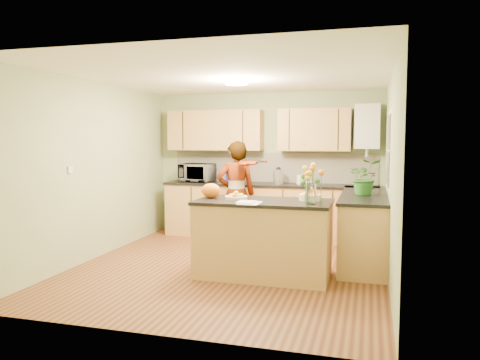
# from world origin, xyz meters

# --- Properties ---
(floor) EXTENTS (4.50, 4.50, 0.00)m
(floor) POSITION_xyz_m (0.00, 0.00, 0.00)
(floor) COLOR #502717
(floor) RESTS_ON ground
(ceiling) EXTENTS (4.00, 4.50, 0.02)m
(ceiling) POSITION_xyz_m (0.00, 0.00, 2.50)
(ceiling) COLOR white
(ceiling) RESTS_ON wall_back
(wall_back) EXTENTS (4.00, 0.02, 2.50)m
(wall_back) POSITION_xyz_m (0.00, 2.25, 1.25)
(wall_back) COLOR #8FA374
(wall_back) RESTS_ON floor
(wall_front) EXTENTS (4.00, 0.02, 2.50)m
(wall_front) POSITION_xyz_m (0.00, -2.25, 1.25)
(wall_front) COLOR #8FA374
(wall_front) RESTS_ON floor
(wall_left) EXTENTS (0.02, 4.50, 2.50)m
(wall_left) POSITION_xyz_m (-2.00, 0.00, 1.25)
(wall_left) COLOR #8FA374
(wall_left) RESTS_ON floor
(wall_right) EXTENTS (0.02, 4.50, 2.50)m
(wall_right) POSITION_xyz_m (2.00, 0.00, 1.25)
(wall_right) COLOR #8FA374
(wall_right) RESTS_ON floor
(back_counter) EXTENTS (3.64, 0.62, 0.94)m
(back_counter) POSITION_xyz_m (0.10, 1.95, 0.47)
(back_counter) COLOR #AB7744
(back_counter) RESTS_ON floor
(right_counter) EXTENTS (0.62, 2.24, 0.94)m
(right_counter) POSITION_xyz_m (1.70, 0.85, 0.47)
(right_counter) COLOR #AB7744
(right_counter) RESTS_ON floor
(splashback) EXTENTS (3.60, 0.02, 0.52)m
(splashback) POSITION_xyz_m (0.10, 2.23, 1.20)
(splashback) COLOR white
(splashback) RESTS_ON back_counter
(upper_cabinets) EXTENTS (3.20, 0.34, 0.70)m
(upper_cabinets) POSITION_xyz_m (-0.18, 2.08, 1.85)
(upper_cabinets) COLOR #AB7744
(upper_cabinets) RESTS_ON wall_back
(boiler) EXTENTS (0.40, 0.30, 0.86)m
(boiler) POSITION_xyz_m (1.70, 2.09, 1.90)
(boiler) COLOR white
(boiler) RESTS_ON wall_back
(window_right) EXTENTS (0.01, 1.30, 1.05)m
(window_right) POSITION_xyz_m (1.99, 0.60, 1.55)
(window_right) COLOR white
(window_right) RESTS_ON wall_right
(light_switch) EXTENTS (0.02, 0.09, 0.09)m
(light_switch) POSITION_xyz_m (-1.99, -0.60, 1.30)
(light_switch) COLOR white
(light_switch) RESTS_ON wall_left
(ceiling_lamp) EXTENTS (0.30, 0.30, 0.07)m
(ceiling_lamp) POSITION_xyz_m (0.00, 0.30, 2.46)
(ceiling_lamp) COLOR #FFEABF
(ceiling_lamp) RESTS_ON ceiling
(peninsula_island) EXTENTS (1.65, 0.85, 0.95)m
(peninsula_island) POSITION_xyz_m (0.51, -0.27, 0.47)
(peninsula_island) COLOR #AB7744
(peninsula_island) RESTS_ON floor
(fruit_dish) EXTENTS (0.28, 0.28, 0.10)m
(fruit_dish) POSITION_xyz_m (0.16, -0.27, 0.99)
(fruit_dish) COLOR #F3E3C2
(fruit_dish) RESTS_ON peninsula_island
(orange_bowl) EXTENTS (0.27, 0.27, 0.16)m
(orange_bowl) POSITION_xyz_m (1.06, -0.12, 1.01)
(orange_bowl) COLOR #F3E3C2
(orange_bowl) RESTS_ON peninsula_island
(flower_vase) EXTENTS (0.28, 0.28, 0.52)m
(flower_vase) POSITION_xyz_m (1.11, -0.45, 1.29)
(flower_vase) COLOR silver
(flower_vase) RESTS_ON peninsula_island
(orange_bag) EXTENTS (0.30, 0.28, 0.19)m
(orange_bag) POSITION_xyz_m (-0.19, -0.22, 1.04)
(orange_bag) COLOR orange
(orange_bag) RESTS_ON peninsula_island
(papers) EXTENTS (0.24, 0.33, 0.01)m
(papers) POSITION_xyz_m (0.41, -0.57, 0.95)
(papers) COLOR white
(papers) RESTS_ON peninsula_island
(violinist) EXTENTS (0.72, 0.62, 1.67)m
(violinist) POSITION_xyz_m (-0.26, 1.18, 0.83)
(violinist) COLOR #E6AB8C
(violinist) RESTS_ON floor
(violin) EXTENTS (0.68, 0.59, 0.17)m
(violin) POSITION_xyz_m (-0.06, 0.96, 1.33)
(violin) COLOR #4D1104
(violin) RESTS_ON violinist
(microwave) EXTENTS (0.63, 0.47, 0.32)m
(microwave) POSITION_xyz_m (-1.20, 1.95, 1.10)
(microwave) COLOR white
(microwave) RESTS_ON back_counter
(blue_box) EXTENTS (0.31, 0.27, 0.21)m
(blue_box) POSITION_xyz_m (-0.49, 1.92, 1.05)
(blue_box) COLOR navy
(blue_box) RESTS_ON back_counter
(kettle) EXTENTS (0.18, 0.18, 0.33)m
(kettle) POSITION_xyz_m (0.26, 1.97, 1.08)
(kettle) COLOR silver
(kettle) RESTS_ON back_counter
(jar_cream) EXTENTS (0.10, 0.10, 0.15)m
(jar_cream) POSITION_xyz_m (0.62, 2.00, 1.02)
(jar_cream) COLOR #F3E3C2
(jar_cream) RESTS_ON back_counter
(jar_white) EXTENTS (0.12, 0.12, 0.16)m
(jar_white) POSITION_xyz_m (0.79, 1.94, 1.02)
(jar_white) COLOR white
(jar_white) RESTS_ON back_counter
(potted_plant) EXTENTS (0.46, 0.41, 0.49)m
(potted_plant) POSITION_xyz_m (1.70, 0.67, 1.18)
(potted_plant) COLOR #2A6A23
(potted_plant) RESTS_ON right_counter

